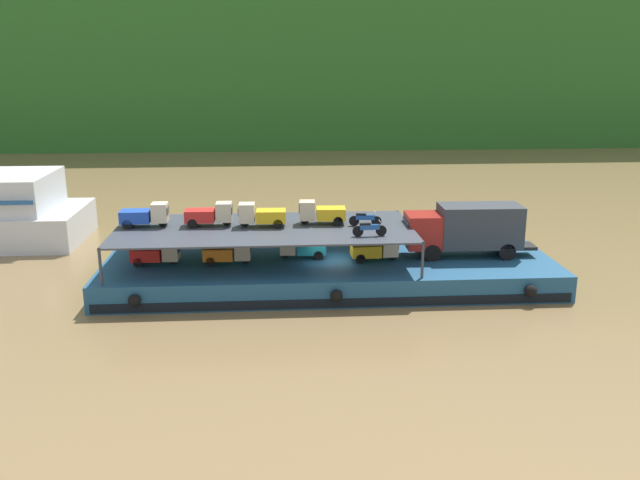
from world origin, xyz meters
TOP-DOWN VIEW (x-y plane):
  - ground_plane at (0.00, 0.00)m, footprint 400.00×400.00m
  - hillside_far_bank at (0.00, 72.53)m, footprint 148.54×29.68m
  - cargo_barge at (0.00, -0.02)m, footprint 26.36×9.09m
  - covered_lorry at (8.20, 0.22)m, footprint 7.89×2.40m
  - cargo_rack at (-3.80, 0.00)m, footprint 17.16×7.75m
  - mini_truck_lower_stern at (-10.00, -0.28)m, footprint 2.78×1.27m
  - mini_truck_lower_aft at (-5.91, -0.41)m, footprint 2.76×1.23m
  - mini_truck_lower_mid at (-1.62, 0.46)m, footprint 2.76×1.24m
  - mini_truck_lower_fore at (2.66, -0.34)m, footprint 2.78×1.27m
  - mini_truck_upper_stern at (-10.69, 0.75)m, footprint 2.76×1.23m
  - mini_truck_upper_mid at (-6.97, 0.67)m, footprint 2.74×1.20m
  - mini_truck_upper_fore at (-3.96, 0.30)m, footprint 2.77×1.25m
  - mini_truck_upper_bow at (-0.43, 0.70)m, footprint 2.79×1.28m
  - motorcycle_upper_port at (1.99, -2.33)m, footprint 1.90×0.55m
  - motorcycle_upper_centre at (2.07, 0.00)m, footprint 1.90×0.55m

SIDE VIEW (x-z plane):
  - ground_plane at x=0.00m, z-range 0.00..0.00m
  - cargo_barge at x=0.00m, z-range 0.00..1.50m
  - mini_truck_lower_stern at x=-10.00m, z-range 1.50..2.88m
  - mini_truck_lower_aft at x=-5.91m, z-range 1.50..2.88m
  - mini_truck_lower_mid at x=-1.62m, z-range 1.50..2.88m
  - mini_truck_lower_fore at x=2.66m, z-range 1.50..2.88m
  - covered_lorry at x=8.20m, z-range 1.64..4.74m
  - cargo_rack at x=-3.80m, z-range 2.44..4.44m
  - motorcycle_upper_port at x=1.99m, z-range 3.50..4.37m
  - motorcycle_upper_centre at x=2.07m, z-range 3.50..4.37m
  - mini_truck_upper_stern at x=-10.69m, z-range 3.50..4.88m
  - mini_truck_upper_mid at x=-6.97m, z-range 3.50..4.88m
  - mini_truck_upper_fore at x=-3.96m, z-range 3.50..4.88m
  - mini_truck_upper_bow at x=-0.43m, z-range 3.50..4.88m
  - hillside_far_bank at x=0.00m, z-range 2.04..34.26m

